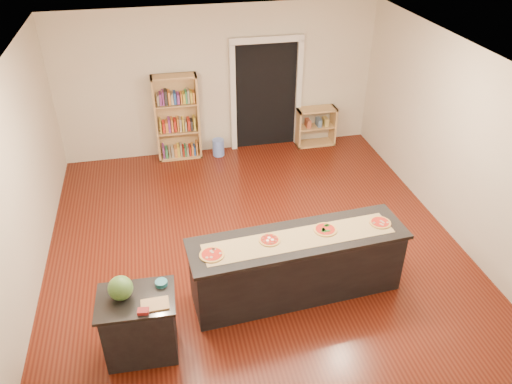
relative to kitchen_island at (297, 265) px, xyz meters
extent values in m
cube|color=beige|center=(-0.33, 0.79, 0.94)|extent=(6.00, 7.00, 2.80)
cube|color=#531B0E|center=(-0.33, 0.79, -0.45)|extent=(6.00, 7.00, 0.01)
cube|color=white|center=(-0.33, 0.79, 2.34)|extent=(6.00, 7.00, 0.01)
cube|color=black|center=(0.57, 4.27, 0.59)|extent=(1.20, 0.02, 2.10)
cube|color=silver|center=(-0.08, 4.23, 0.59)|extent=(0.10, 0.08, 2.10)
cube|color=silver|center=(1.22, 4.23, 0.59)|extent=(0.10, 0.08, 2.10)
cube|color=silver|center=(0.57, 4.23, 1.69)|extent=(1.40, 0.08, 0.12)
cube|color=black|center=(0.00, 0.00, -0.03)|extent=(2.68, 0.67, 0.86)
cube|color=black|center=(0.00, 0.00, 0.43)|extent=(2.76, 0.75, 0.05)
cube|color=black|center=(-1.99, -0.57, -0.06)|extent=(0.77, 0.54, 0.80)
cube|color=black|center=(-1.99, -0.57, 0.36)|extent=(0.84, 0.62, 0.04)
cube|color=tan|center=(-1.17, 4.09, 0.37)|extent=(0.82, 0.29, 1.65)
cube|color=tan|center=(1.57, 4.07, -0.07)|extent=(0.78, 0.34, 0.78)
cylinder|color=#688AE7|center=(-0.43, 4.01, -0.29)|extent=(0.23, 0.23, 0.33)
cube|color=#947B4C|center=(0.00, -0.02, 0.45)|extent=(2.42, 0.60, 0.00)
sphere|color=#144214|center=(-2.13, -0.52, 0.51)|extent=(0.27, 0.27, 0.27)
cube|color=tan|center=(-1.79, -0.71, 0.39)|extent=(0.30, 0.20, 0.02)
cube|color=maroon|center=(-1.91, -0.80, 0.40)|extent=(0.13, 0.10, 0.04)
cylinder|color=#195966|center=(-1.70, -0.41, 0.40)|extent=(0.14, 0.14, 0.05)
cylinder|color=#B39245|center=(-1.10, -0.12, 0.46)|extent=(0.30, 0.30, 0.02)
cylinder|color=#A5190C|center=(-1.10, -0.12, 0.47)|extent=(0.25, 0.25, 0.00)
cylinder|color=#B39245|center=(-0.37, 0.01, 0.46)|extent=(0.26, 0.26, 0.02)
cylinder|color=#A5190C|center=(-0.37, 0.01, 0.47)|extent=(0.22, 0.22, 0.00)
cylinder|color=#B39245|center=(0.36, 0.07, 0.46)|extent=(0.28, 0.28, 0.02)
cylinder|color=#A5190C|center=(0.36, 0.07, 0.47)|extent=(0.23, 0.23, 0.00)
cylinder|color=#B39245|center=(1.10, 0.06, 0.46)|extent=(0.26, 0.26, 0.02)
cylinder|color=#A5190C|center=(1.10, 0.06, 0.47)|extent=(0.22, 0.22, 0.00)
camera|label=1|loc=(-1.54, -4.65, 4.22)|focal=35.00mm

